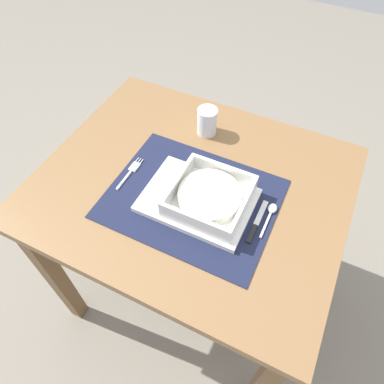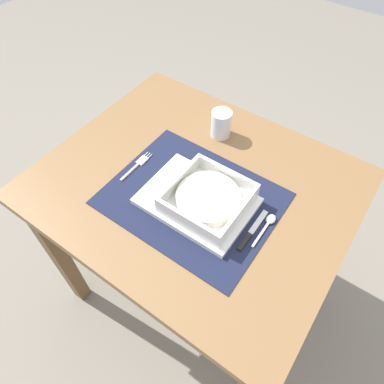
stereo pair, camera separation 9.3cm
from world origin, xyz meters
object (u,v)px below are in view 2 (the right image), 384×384
Objects in this scene: fork at (139,164)px; spoon at (269,222)px; dining_table at (195,206)px; drinking_glass at (221,125)px; butter_knife at (251,232)px; porridge_bowl at (208,199)px.

spoon is (0.40, 0.04, 0.00)m from fork.
dining_table is at bearing 11.92° from fork.
fork is 1.52× the size of drinking_glass.
butter_knife reaches higher than fork.
dining_table is at bearing 162.29° from butter_knife.
spoon is at bearing -1.39° from dining_table.
porridge_bowl is 2.22× the size of drinking_glass.
spoon is 0.35m from drinking_glass.
butter_knife is at bearing -0.87° from porridge_bowl.
porridge_bowl reaches higher than fork.
spoon is at bearing -37.09° from drinking_glass.
drinking_glass is at bearing 131.82° from butter_knife.
drinking_glass reaches higher than spoon.
drinking_glass reaches higher than porridge_bowl.
dining_table is at bearing 144.82° from porridge_bowl.
drinking_glass is (-0.05, 0.21, 0.15)m from dining_table.
porridge_bowl is 0.17m from spoon.
spoon is 0.81× the size of butter_knife.
dining_table is 0.18m from porridge_bowl.
porridge_bowl is 1.38× the size of butter_knife.
fork is 0.94× the size of butter_knife.
porridge_bowl is 0.29m from drinking_glass.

